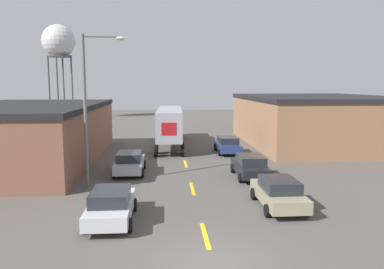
{
  "coord_description": "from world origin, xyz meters",
  "views": [
    {
      "loc": [
        -1.65,
        -12.36,
        6.21
      ],
      "look_at": [
        0.52,
        16.67,
        2.32
      ],
      "focal_mm": 35.0,
      "sensor_mm": 36.0,
      "label": 1
    }
  ],
  "objects": [
    {
      "name": "ground_plane",
      "position": [
        0.0,
        0.0,
        0.0
      ],
      "size": [
        160.0,
        160.0,
        0.0
      ],
      "primitive_type": "plane",
      "color": "#56514C"
    },
    {
      "name": "road_centerline",
      "position": [
        0.0,
        9.47,
        0.0
      ],
      "size": [
        0.2,
        16.9,
        0.01
      ],
      "color": "yellow",
      "rests_on": "ground_plane"
    },
    {
      "name": "warehouse_left",
      "position": [
        -12.7,
        18.35,
        2.33
      ],
      "size": [
        11.12,
        19.86,
        4.64
      ],
      "color": "brown",
      "rests_on": "ground_plane"
    },
    {
      "name": "warehouse_right",
      "position": [
        14.09,
        25.73,
        2.54
      ],
      "size": [
        13.89,
        18.92,
        5.07
      ],
      "color": "#9E7051",
      "rests_on": "ground_plane"
    },
    {
      "name": "semi_truck",
      "position": [
        -1.06,
        25.81,
        2.36
      ],
      "size": [
        2.96,
        14.12,
        3.85
      ],
      "rotation": [
        0.0,
        0.0,
        -0.03
      ],
      "color": "silver",
      "rests_on": "ground_plane"
    },
    {
      "name": "parked_car_right_far",
      "position": [
        4.11,
        20.93,
        0.78
      ],
      "size": [
        2.1,
        4.43,
        1.51
      ],
      "color": "navy",
      "rests_on": "ground_plane"
    },
    {
      "name": "parked_car_right_mid",
      "position": [
        4.11,
        11.93,
        0.78
      ],
      "size": [
        2.1,
        4.43,
        1.51
      ],
      "color": "black",
      "rests_on": "ground_plane"
    },
    {
      "name": "parked_car_left_near",
      "position": [
        -4.11,
        4.29,
        0.78
      ],
      "size": [
        2.1,
        4.43,
        1.51
      ],
      "color": "silver",
      "rests_on": "ground_plane"
    },
    {
      "name": "parked_car_right_near",
      "position": [
        4.11,
        5.66,
        0.78
      ],
      "size": [
        2.1,
        4.43,
        1.51
      ],
      "color": "tan",
      "rests_on": "ground_plane"
    },
    {
      "name": "parked_car_left_far",
      "position": [
        -4.11,
        13.7,
        0.78
      ],
      "size": [
        2.1,
        4.43,
        1.51
      ],
      "color": "#B2B2B7",
      "rests_on": "ground_plane"
    },
    {
      "name": "water_tower",
      "position": [
        -20.37,
        57.78,
        13.74
      ],
      "size": [
        5.85,
        5.85,
        16.88
      ],
      "color": "#47474C",
      "rests_on": "ground_plane"
    },
    {
      "name": "street_lamp",
      "position": [
        -6.1,
        10.46,
        5.25
      ],
      "size": [
        2.58,
        0.32,
        9.16
      ],
      "color": "slate",
      "rests_on": "ground_plane"
    }
  ]
}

